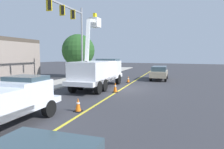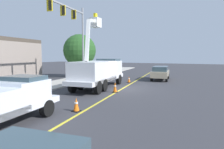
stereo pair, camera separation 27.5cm
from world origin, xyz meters
name	(u,v)px [view 2 (the right image)]	position (x,y,z in m)	size (l,w,h in m)	color
ground	(123,88)	(0.00, 0.00, 0.00)	(120.00, 120.00, 0.00)	#38383D
sidewalk_far_side	(56,84)	(-0.95, 7.20, 0.06)	(60.00, 3.60, 0.12)	#B2ADA3
lane_centre_stripe	(123,88)	(0.00, 0.00, 0.00)	(50.00, 0.16, 0.01)	yellow
utility_bucket_truck	(99,71)	(-0.55, 2.22, 1.62)	(8.46, 3.55, 7.16)	white
passing_minivan	(160,72)	(7.98, -1.66, 0.97)	(5.01, 2.51, 1.69)	tan
traffic_cone_mid_front	(76,105)	(-8.00, -0.68, 0.38)	(0.40, 0.40, 0.77)	black
traffic_cone_mid_rear	(115,87)	(-2.03, -0.17, 0.42)	(0.40, 0.40, 0.86)	black
traffic_cone_trailing	(129,79)	(3.96, 0.95, 0.35)	(0.40, 0.40, 0.71)	black
traffic_signal_mast	(73,26)	(1.17, 6.45, 6.24)	(7.47, 1.23, 8.68)	gray
street_tree_right	(80,51)	(6.02, 9.14, 3.72)	(4.50, 4.50, 5.97)	brown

